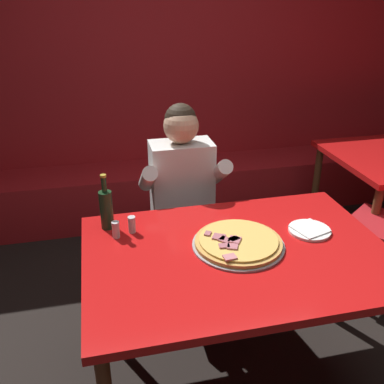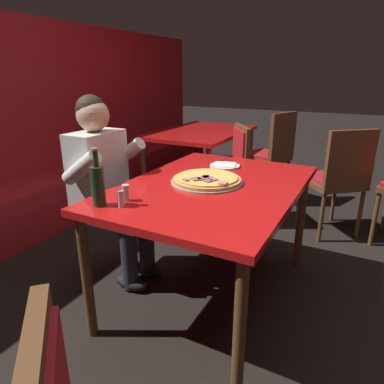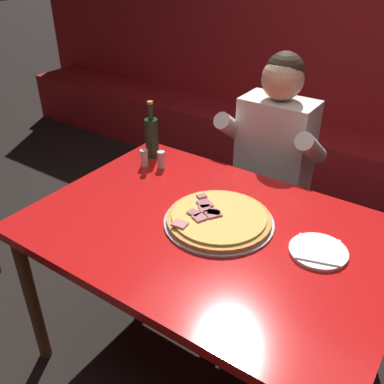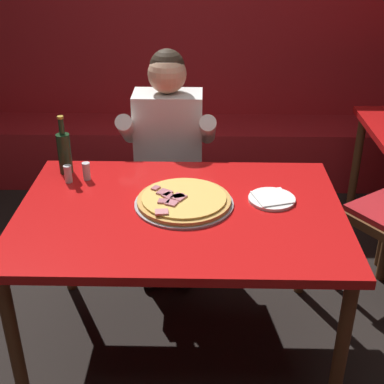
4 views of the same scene
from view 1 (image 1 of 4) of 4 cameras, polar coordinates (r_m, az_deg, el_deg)
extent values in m
plane|color=black|center=(2.52, 5.28, -22.66)|extent=(24.00, 24.00, 0.00)
cube|color=#A3191E|center=(3.92, -4.15, 11.78)|extent=(6.80, 0.16, 1.90)
cube|color=#A3191E|center=(3.86, -3.05, 0.24)|extent=(6.46, 0.48, 0.46)
cylinder|color=brown|center=(2.52, -12.09, -12.00)|extent=(0.06, 0.06, 0.73)
cylinder|color=brown|center=(2.80, 15.68, -8.15)|extent=(0.06, 0.06, 0.73)
cube|color=red|center=(2.03, 6.14, -8.30)|extent=(1.42, 0.98, 0.04)
cylinder|color=#9E9EA3|center=(2.05, 6.18, -7.01)|extent=(0.44, 0.44, 0.01)
cylinder|color=#C69347|center=(2.04, 6.20, -6.68)|extent=(0.41, 0.41, 0.02)
cylinder|color=#E0B251|center=(2.04, 6.22, -6.35)|extent=(0.37, 0.37, 0.01)
cube|color=#B76670|center=(1.97, 5.43, -7.25)|extent=(0.06, 0.06, 0.01)
cube|color=#A85B66|center=(2.03, 3.61, -6.00)|extent=(0.08, 0.07, 0.01)
cube|color=#C6757A|center=(2.02, 5.64, -6.25)|extent=(0.06, 0.05, 0.01)
cube|color=#C6757A|center=(1.89, 5.07, -8.64)|extent=(0.06, 0.05, 0.01)
cube|color=#A85B66|center=(2.06, 2.12, -5.54)|extent=(0.04, 0.05, 0.01)
cube|color=#B76670|center=(2.02, 5.70, -6.36)|extent=(0.08, 0.08, 0.01)
cube|color=#A85B66|center=(1.97, 4.32, -7.18)|extent=(0.05, 0.04, 0.01)
cube|color=#A85B66|center=(2.01, 4.42, -6.38)|extent=(0.07, 0.07, 0.01)
cylinder|color=white|center=(2.23, 15.40, -4.94)|extent=(0.21, 0.21, 0.01)
cube|color=white|center=(2.22, 15.43, -4.72)|extent=(0.19, 0.19, 0.01)
cylinder|color=#19381E|center=(2.18, -11.34, -2.37)|extent=(0.07, 0.07, 0.20)
cylinder|color=#19381E|center=(2.12, -11.66, 0.98)|extent=(0.03, 0.03, 0.08)
cylinder|color=#B29933|center=(2.10, -11.77, 2.12)|extent=(0.03, 0.03, 0.01)
cylinder|color=silver|center=(2.12, -10.11, -5.13)|extent=(0.04, 0.04, 0.07)
cylinder|color=#516B33|center=(2.13, -10.08, -5.47)|extent=(0.03, 0.03, 0.04)
cylinder|color=silver|center=(2.10, -10.20, -4.12)|extent=(0.04, 0.04, 0.01)
cylinder|color=silver|center=(2.15, -8.01, -4.48)|extent=(0.04, 0.04, 0.07)
cylinder|color=silver|center=(2.16, -7.98, -4.81)|extent=(0.03, 0.03, 0.04)
cylinder|color=silver|center=(2.13, -8.08, -3.48)|extent=(0.04, 0.04, 0.01)
ellipsoid|color=black|center=(2.80, -2.00, -15.30)|extent=(0.11, 0.24, 0.09)
ellipsoid|color=black|center=(2.84, 2.11, -14.70)|extent=(0.11, 0.24, 0.09)
cylinder|color=#282833|center=(2.68, -2.06, -12.31)|extent=(0.11, 0.11, 0.43)
cylinder|color=#282833|center=(2.72, 2.17, -11.72)|extent=(0.11, 0.11, 0.43)
cube|color=#282833|center=(2.62, -0.42, -5.86)|extent=(0.34, 0.40, 0.12)
cube|color=silver|center=(2.67, -1.38, 1.29)|extent=(0.38, 0.22, 0.52)
cylinder|color=silver|center=(2.53, -5.91, 1.75)|extent=(0.09, 0.30, 0.25)
cylinder|color=silver|center=(2.62, 3.69, 2.63)|extent=(0.09, 0.30, 0.25)
sphere|color=#D6A884|center=(2.54, -1.47, 8.81)|extent=(0.21, 0.21, 0.21)
sphere|color=#2D2319|center=(2.55, -1.55, 9.66)|extent=(0.19, 0.19, 0.19)
cylinder|color=brown|center=(3.31, 21.33, -6.24)|extent=(0.04, 0.04, 0.46)
cylinder|color=brown|center=(3.00, 18.61, -9.25)|extent=(0.04, 0.04, 0.46)
cube|color=brown|center=(2.98, 24.09, -4.73)|extent=(0.61, 0.61, 0.05)
cube|color=#A3191E|center=(2.97, 24.23, -4.06)|extent=(0.56, 0.56, 0.03)
cylinder|color=brown|center=(3.14, 22.72, -5.38)|extent=(0.06, 0.06, 0.73)
cylinder|color=brown|center=(3.72, 16.13, 0.49)|extent=(0.06, 0.06, 0.73)
camera|label=2|loc=(1.50, -64.11, -8.15)|focal=32.00mm
camera|label=3|loc=(1.37, 59.47, 8.29)|focal=40.00mm
camera|label=4|loc=(0.81, 108.93, -4.80)|focal=50.00mm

